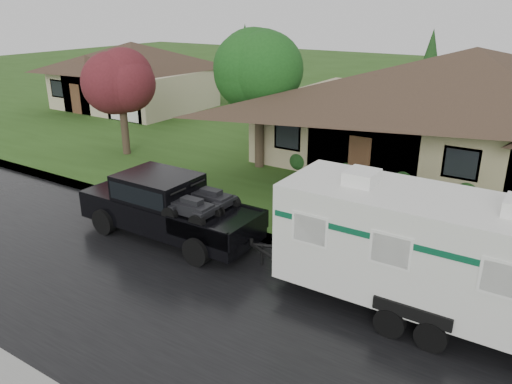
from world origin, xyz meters
TOP-DOWN VIEW (x-y plane):
  - ground at (0.00, 0.00)m, footprint 140.00×140.00m
  - road at (0.00, -2.00)m, footprint 140.00×8.00m
  - curb at (0.00, 2.25)m, footprint 140.00×0.50m
  - lawn at (0.00, 15.00)m, footprint 140.00×26.00m
  - house_main at (2.29, 13.84)m, footprint 19.44×10.80m
  - house_far at (-21.78, 15.85)m, footprint 10.80×8.64m
  - tree_left_green at (-6.17, 8.67)m, footprint 3.93×3.93m
  - tree_red at (-13.22, 6.72)m, footprint 3.30×3.30m
  - shrub_row at (2.00, 9.30)m, footprint 13.60×1.00m
  - pickup_truck at (-4.86, 0.70)m, footprint 6.52×2.48m
  - travel_trailer at (3.96, 0.70)m, footprint 8.04×2.83m

SIDE VIEW (x-z plane):
  - ground at x=0.00m, z-range 0.00..0.00m
  - road at x=0.00m, z-range 0.00..0.01m
  - curb at x=0.00m, z-range 0.00..0.15m
  - lawn at x=0.00m, z-range 0.00..0.15m
  - shrub_row at x=2.00m, z-range 0.15..1.15m
  - pickup_truck at x=-4.86m, z-range 0.08..2.25m
  - travel_trailer at x=3.96m, z-range 0.11..3.72m
  - house_far at x=-21.78m, z-range 0.07..5.87m
  - house_main at x=2.29m, z-range 0.14..7.04m
  - tree_red at x=-13.22m, z-range 1.20..6.67m
  - tree_left_green at x=-6.17m, z-range 1.41..7.92m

